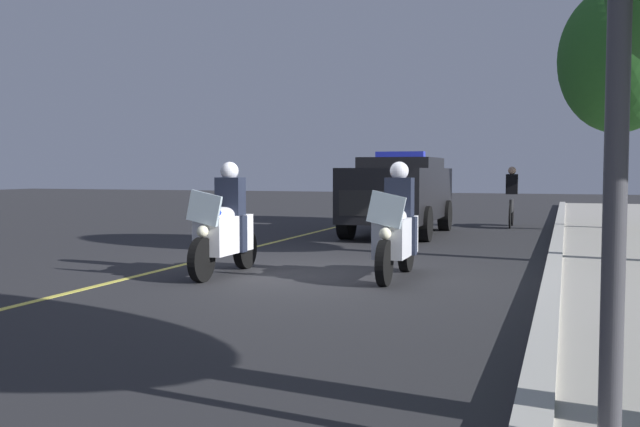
# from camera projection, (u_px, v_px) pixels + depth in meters

# --- Properties ---
(ground_plane) EXTENTS (80.00, 80.00, 0.00)m
(ground_plane) POSITION_uv_depth(u_px,v_px,m) (312.00, 273.00, 11.12)
(ground_plane) COLOR #28282B
(curb_strip) EXTENTS (48.00, 0.24, 0.15)m
(curb_strip) POSITION_uv_depth(u_px,v_px,m) (552.00, 279.00, 9.96)
(curb_strip) COLOR #B7B5AD
(curb_strip) RESTS_ON ground
(lane_stripe_center) EXTENTS (48.00, 0.12, 0.01)m
(lane_stripe_center) POSITION_uv_depth(u_px,v_px,m) (178.00, 266.00, 11.89)
(lane_stripe_center) COLOR #E0D14C
(lane_stripe_center) RESTS_ON ground
(police_motorcycle_lead_left) EXTENTS (2.14, 0.56, 1.72)m
(police_motorcycle_lead_left) POSITION_uv_depth(u_px,v_px,m) (225.00, 229.00, 10.88)
(police_motorcycle_lead_left) COLOR black
(police_motorcycle_lead_left) RESTS_ON ground
(police_motorcycle_lead_right) EXTENTS (2.14, 0.56, 1.72)m
(police_motorcycle_lead_right) POSITION_uv_depth(u_px,v_px,m) (396.00, 231.00, 10.53)
(police_motorcycle_lead_right) COLOR black
(police_motorcycle_lead_right) RESTS_ON ground
(police_suv) EXTENTS (4.93, 2.13, 2.05)m
(police_suv) POSITION_uv_depth(u_px,v_px,m) (399.00, 191.00, 17.65)
(police_suv) COLOR black
(police_suv) RESTS_ON ground
(cyclist_background) EXTENTS (1.76, 0.32, 1.69)m
(cyclist_background) POSITION_uv_depth(u_px,v_px,m) (512.00, 197.00, 20.03)
(cyclist_background) COLOR black
(cyclist_background) RESTS_ON ground
(tree_far_back) EXTENTS (3.05, 3.05, 6.22)m
(tree_far_back) POSITION_uv_depth(u_px,v_px,m) (619.00, 59.00, 18.29)
(tree_far_back) COLOR #4C3823
(tree_far_back) RESTS_ON sidewalk_strip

